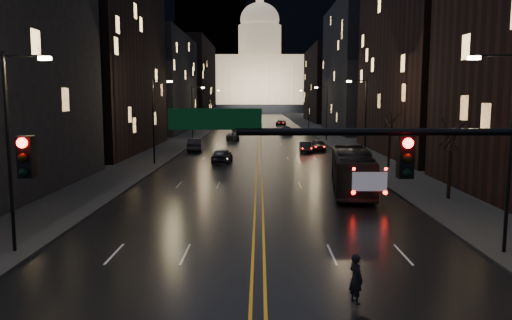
{
  "coord_description": "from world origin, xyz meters",
  "views": [
    {
      "loc": [
        0.05,
        -11.72,
        6.98
      ],
      "look_at": [
        -0.14,
        13.89,
        3.81
      ],
      "focal_mm": 35.0,
      "sensor_mm": 36.0,
      "label": 1
    }
  ],
  "objects_px": {
    "bus": "(352,171)",
    "pedestrian_a": "(356,279)",
    "traffic_signal": "(506,178)",
    "oncoming_car_a": "(222,156)",
    "receding_car_a": "(305,147)",
    "oncoming_car_b": "(195,145)"
  },
  "relations": [
    {
      "from": "bus",
      "to": "pedestrian_a",
      "type": "relative_size",
      "value": 6.59
    },
    {
      "from": "traffic_signal",
      "to": "oncoming_car_a",
      "type": "xyz_separation_m",
      "value": [
        -9.95,
        41.99,
        -4.3
      ]
    },
    {
      "from": "bus",
      "to": "receding_car_a",
      "type": "xyz_separation_m",
      "value": [
        -0.97,
        27.42,
        -0.91
      ]
    },
    {
      "from": "oncoming_car_b",
      "to": "pedestrian_a",
      "type": "height_order",
      "value": "pedestrian_a"
    },
    {
      "from": "oncoming_car_a",
      "to": "pedestrian_a",
      "type": "height_order",
      "value": "pedestrian_a"
    },
    {
      "from": "receding_car_a",
      "to": "pedestrian_a",
      "type": "distance_m",
      "value": 47.97
    },
    {
      "from": "bus",
      "to": "pedestrian_a",
      "type": "xyz_separation_m",
      "value": [
        -3.6,
        -20.47,
        -0.73
      ]
    },
    {
      "from": "oncoming_car_a",
      "to": "receding_car_a",
      "type": "height_order",
      "value": "oncoming_car_a"
    },
    {
      "from": "bus",
      "to": "receding_car_a",
      "type": "distance_m",
      "value": 27.46
    },
    {
      "from": "oncoming_car_b",
      "to": "receding_car_a",
      "type": "relative_size",
      "value": 1.25
    },
    {
      "from": "oncoming_car_a",
      "to": "receding_car_a",
      "type": "xyz_separation_m",
      "value": [
        10.02,
        10.58,
        -0.12
      ]
    },
    {
      "from": "oncoming_car_a",
      "to": "pedestrian_a",
      "type": "relative_size",
      "value": 2.72
    },
    {
      "from": "oncoming_car_b",
      "to": "pedestrian_a",
      "type": "xyz_separation_m",
      "value": [
        11.84,
        -49.32,
        0.01
      ]
    },
    {
      "from": "traffic_signal",
      "to": "oncoming_car_a",
      "type": "distance_m",
      "value": 43.37
    },
    {
      "from": "bus",
      "to": "oncoming_car_b",
      "type": "height_order",
      "value": "bus"
    },
    {
      "from": "traffic_signal",
      "to": "pedestrian_a",
      "type": "xyz_separation_m",
      "value": [
        -2.56,
        4.68,
        -4.23
      ]
    },
    {
      "from": "pedestrian_a",
      "to": "bus",
      "type": "bearing_deg",
      "value": -34.02
    },
    {
      "from": "oncoming_car_a",
      "to": "oncoming_car_b",
      "type": "distance_m",
      "value": 12.81
    },
    {
      "from": "receding_car_a",
      "to": "pedestrian_a",
      "type": "relative_size",
      "value": 2.4
    },
    {
      "from": "traffic_signal",
      "to": "oncoming_car_b",
      "type": "bearing_deg",
      "value": 104.94
    },
    {
      "from": "pedestrian_a",
      "to": "traffic_signal",
      "type": "bearing_deg",
      "value": -175.33
    },
    {
      "from": "oncoming_car_a",
      "to": "bus",
      "type": "bearing_deg",
      "value": 127.49
    }
  ]
}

